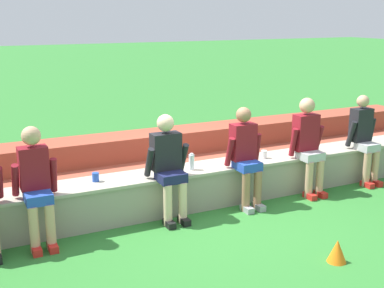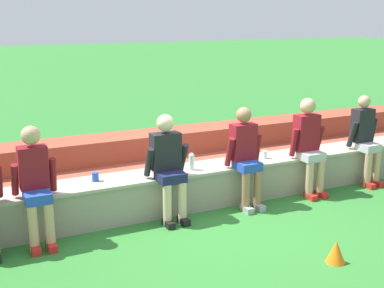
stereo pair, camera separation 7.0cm
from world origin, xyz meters
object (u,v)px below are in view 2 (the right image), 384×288
(person_right_of_center, at_px, (246,154))
(plastic_cup_left_end, at_px, (265,155))
(person_far_right, at_px, (309,143))
(plastic_cup_right_end, at_px, (95,177))
(person_center, at_px, (168,164))
(water_bottle_near_right, at_px, (192,162))
(person_left_of_center, at_px, (35,182))
(person_rightmost_edge, at_px, (366,137))
(sports_cone, at_px, (336,252))

(person_right_of_center, bearing_deg, plastic_cup_left_end, 30.35)
(person_right_of_center, xyz_separation_m, person_far_right, (1.09, 0.03, 0.04))
(plastic_cup_left_end, distance_m, plastic_cup_right_end, 2.52)
(person_center, height_order, water_bottle_near_right, person_center)
(person_left_of_center, height_order, person_right_of_center, same)
(person_rightmost_edge, bearing_deg, person_center, -179.61)
(person_far_right, relative_size, sports_cone, 5.65)
(person_left_of_center, distance_m, sports_cone, 3.42)
(person_right_of_center, relative_size, plastic_cup_right_end, 12.04)
(person_left_of_center, relative_size, person_far_right, 0.97)
(person_left_of_center, height_order, person_center, person_left_of_center)
(person_left_of_center, relative_size, person_rightmost_edge, 1.00)
(person_left_of_center, xyz_separation_m, person_rightmost_edge, (4.99, 0.04, -0.01))
(water_bottle_near_right, bearing_deg, person_center, -152.70)
(person_left_of_center, relative_size, plastic_cup_right_end, 12.05)
(person_rightmost_edge, xyz_separation_m, sports_cone, (-2.20, -1.91, -0.61))
(water_bottle_near_right, distance_m, plastic_cup_left_end, 1.21)
(person_rightmost_edge, relative_size, plastic_cup_right_end, 12.06)
(person_right_of_center, distance_m, person_far_right, 1.09)
(person_center, relative_size, water_bottle_near_right, 5.93)
(person_center, height_order, plastic_cup_left_end, person_center)
(plastic_cup_left_end, xyz_separation_m, plastic_cup_right_end, (-2.51, 0.05, -0.00))
(sports_cone, bearing_deg, plastic_cup_right_end, 132.50)
(person_right_of_center, xyz_separation_m, plastic_cup_right_end, (-2.01, 0.35, -0.14))
(person_left_of_center, relative_size, plastic_cup_left_end, 11.95)
(person_far_right, xyz_separation_m, water_bottle_near_right, (-1.79, 0.23, -0.12))
(plastic_cup_right_end, bearing_deg, water_bottle_near_right, -3.92)
(person_left_of_center, distance_m, water_bottle_near_right, 2.10)
(person_far_right, distance_m, plastic_cup_right_end, 3.12)
(person_center, distance_m, sports_cone, 2.30)
(person_left_of_center, relative_size, water_bottle_near_right, 5.97)
(person_rightmost_edge, bearing_deg, plastic_cup_left_end, 171.84)
(person_right_of_center, xyz_separation_m, person_rightmost_edge, (2.21, 0.05, -0.01))
(person_left_of_center, bearing_deg, water_bottle_near_right, 6.61)
(person_left_of_center, bearing_deg, person_center, 0.54)
(sports_cone, bearing_deg, plastic_cup_left_end, 77.13)
(person_center, bearing_deg, person_right_of_center, -1.54)
(water_bottle_near_right, relative_size, sports_cone, 0.92)
(sports_cone, bearing_deg, person_left_of_center, 146.17)
(person_left_of_center, bearing_deg, person_far_right, 0.20)
(person_left_of_center, xyz_separation_m, water_bottle_near_right, (2.08, 0.24, -0.09))
(person_center, height_order, person_right_of_center, person_right_of_center)
(person_far_right, xyz_separation_m, plastic_cup_left_end, (-0.59, 0.27, -0.18))
(person_left_of_center, height_order, water_bottle_near_right, person_left_of_center)
(person_rightmost_edge, bearing_deg, sports_cone, -138.97)
(plastic_cup_left_end, relative_size, sports_cone, 0.46)
(person_far_right, distance_m, person_rightmost_edge, 1.12)
(person_far_right, bearing_deg, water_bottle_near_right, 172.75)
(water_bottle_near_right, distance_m, sports_cone, 2.30)
(person_center, bearing_deg, person_far_right, -0.04)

